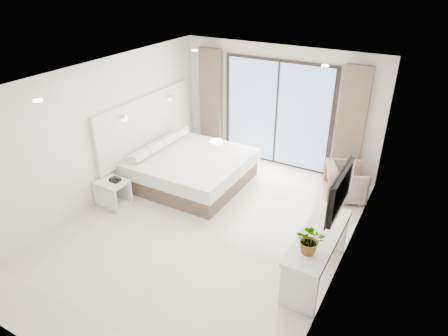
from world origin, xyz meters
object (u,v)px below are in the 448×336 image
Objects in this scene: bed at (190,169)px; console_desk at (318,246)px; nightstand at (113,193)px; armchair at (346,180)px.

console_desk reaches higher than bed.
armchair is at bearing 34.15° from nightstand.
armchair reaches higher than console_desk.
bed is at bearing 63.02° from nightstand.
bed is 2.86× the size of armchair.
console_desk reaches higher than nightstand.
bed is 3.89× the size of nightstand.
armchair reaches higher than nightstand.
console_desk is at bearing 1.28° from nightstand.
nightstand is (-0.80, -1.48, -0.07)m from bed.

